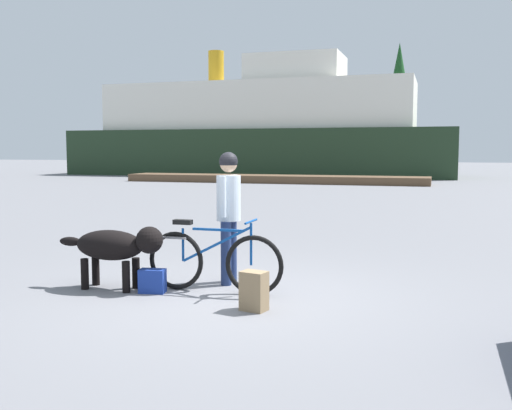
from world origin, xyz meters
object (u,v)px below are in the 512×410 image
dog (116,246)px  backpack (254,291)px  ferry_boat (260,131)px  person_cyclist (229,204)px  bicycle (213,261)px  handbag_pannier (152,281)px

dog → backpack: bearing=-12.2°
dog → ferry_boat: size_ratio=0.06×
person_cyclist → dog: size_ratio=1.18×
dog → ferry_boat: ferry_boat is taller
backpack → person_cyclist: bearing=121.6°
dog → backpack: size_ratio=3.36×
bicycle → handbag_pannier: bearing=-160.1°
person_cyclist → ferry_boat: 33.78m
handbag_pannier → ferry_boat: (-8.71, 33.15, 2.92)m
dog → handbag_pannier: size_ratio=4.63×
dog → handbag_pannier: dog is taller
dog → backpack: dog is taller
dog → ferry_boat: (-8.18, 33.12, 2.51)m
ferry_boat → dog: bearing=-76.1°
backpack → handbag_pannier: 1.52m
bicycle → ferry_boat: (-9.43, 32.89, 2.67)m
person_cyclist → backpack: 1.62m
bicycle → backpack: size_ratio=4.07×
bicycle → person_cyclist: bearing=88.1°
bicycle → dog: 1.27m
backpack → handbag_pannier: backpack is taller
bicycle → dog: bearing=-169.7°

